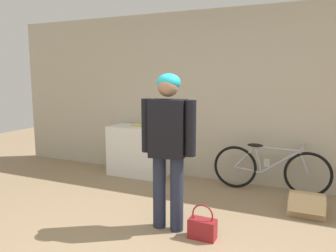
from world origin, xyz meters
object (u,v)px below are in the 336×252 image
object	(u,v)px
bicycle	(270,169)
handbag	(202,228)
banana	(139,125)
person	(168,138)
cardboard_box	(307,205)

from	to	relation	value
bicycle	handbag	distance (m)	1.73
bicycle	banana	xyz separation A→B (m)	(-2.07, 0.00, 0.49)
handbag	person	bearing A→B (deg)	170.92
bicycle	handbag	size ratio (longest dim) A/B	4.46
person	cardboard_box	distance (m)	1.92
person	handbag	world-z (taller)	person
banana	cardboard_box	bearing A→B (deg)	-11.91
banana	person	bearing A→B (deg)	-52.43
bicycle	cardboard_box	xyz separation A→B (m)	(0.50, -0.54, -0.24)
person	banana	bearing A→B (deg)	119.15
banana	cardboard_box	xyz separation A→B (m)	(2.57, -0.54, -0.73)
banana	bicycle	bearing A→B (deg)	-0.05
banana	handbag	world-z (taller)	banana
bicycle	handbag	world-z (taller)	bicycle
banana	cardboard_box	size ratio (longest dim) A/B	0.69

